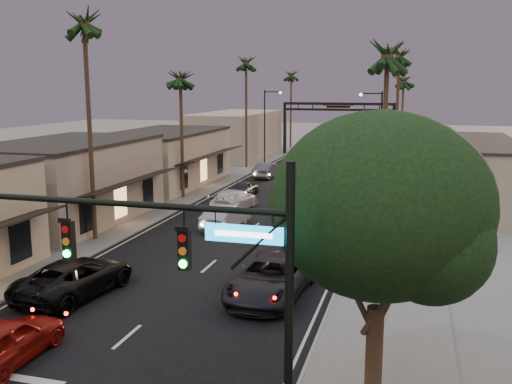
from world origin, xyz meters
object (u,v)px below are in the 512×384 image
Objects in this scene: arch at (338,115)px; palm_lb at (84,17)px; oncoming_pickup at (75,277)px; curbside_near at (271,278)px; streetlight_left at (267,121)px; streetlight_right at (378,132)px; oncoming_silver at (226,216)px; palm_lc at (180,74)px; traffic_signal at (212,271)px; palm_far at (291,73)px; palm_rb at (400,51)px; palm_ra at (388,48)px; corner_tree at (382,213)px; palm_ld at (246,60)px; palm_rc at (404,78)px; curbside_black at (312,249)px; oncoming_red at (6,341)px.

palm_lb is (-8.60, -48.00, 7.85)m from arch.
arch is 2.46× the size of oncoming_pickup.
streetlight_left is at bearing 107.95° from curbside_near.
streetlight_right reaches higher than oncoming_silver.
oncoming_silver is at bearing -52.18° from palm_lc.
traffic_signal is 0.64× the size of palm_far.
palm_rb is at bearing 51.98° from palm_lb.
oncoming_pickup is (-12.99, -10.62, -10.59)m from palm_ra.
arch is at bearing 97.65° from curbside_near.
palm_lb is at bearing -92.67° from streetlight_left.
traffic_signal is 5.20m from corner_tree.
palm_far is at bearing 93.95° from streetlight_left.
traffic_signal is 0.56× the size of arch.
palm_far is at bearing 89.69° from palm_lb.
palm_lb is at bearing -56.76° from oncoming_pickup.
traffic_signal is at bearing -98.28° from palm_ra.
palm_lc is at bearing -94.37° from streetlight_left.
corner_tree is 1.36× the size of curbside_near.
corner_tree is 53.15m from streetlight_left.
palm_far is at bearing -77.69° from oncoming_silver.
palm_lc is 19.10m from palm_ld.
corner_tree is at bearing 124.69° from oncoming_silver.
palm_lb is 33.01m from palm_ld.
palm_rc reaches higher than arch.
palm_rc is at bearing 88.05° from curbside_near.
palm_ld is 2.20× the size of curbside_near.
palm_lb is 2.36× the size of curbside_near.
arch is 12.96m from palm_far.
streetlight_left reaches higher than oncoming_silver.
traffic_signal is 53.47m from palm_ld.
palm_lb is 1.25× the size of palm_lc.
traffic_signal is 1.61× the size of curbside_black.
streetlight_left is 22.65m from palm_lc.
curbside_black is (0.89, 5.50, -0.13)m from curbside_near.
palm_rc is at bearing 90.89° from corner_tree.
streetlight_right is 20.29m from oncoming_silver.
palm_lb is 27.94m from palm_rb.
palm_lc is (-8.60, -34.00, 4.94)m from arch.
palm_far is 65.60m from oncoming_pickup.
palm_ld reaches higher than oncoming_red.
palm_ra reaches higher than traffic_signal.
oncoming_pickup is at bearing -104.40° from palm_rc.
palm_ra is at bearing -90.00° from palm_rb.
streetlight_left is 17.42m from palm_rc.
streetlight_right is 18.99m from streetlight_left.
curbside_black is (6.96, -6.12, -0.06)m from oncoming_silver.
oncoming_silver reaches higher than curbside_black.
streetlight_right is at bearing 88.28° from traffic_signal.
palm_lb is at bearing 156.77° from curbside_near.
palm_rc is at bearing 67.73° from palm_lb.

